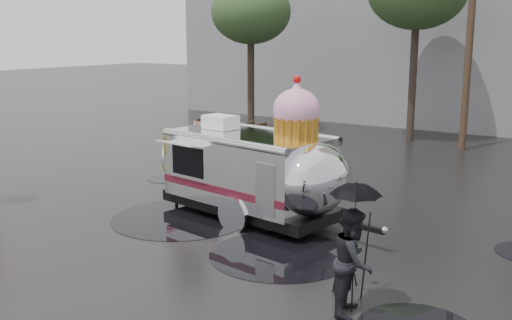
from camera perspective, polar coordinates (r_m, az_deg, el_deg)
The scene contains 9 objects.
ground at distance 14.05m, azimuth -6.31°, elevation -7.06°, with size 120.00×120.00×0.00m, color black.
puddles at distance 14.60m, azimuth -0.76°, elevation -6.24°, with size 12.27×8.38×0.01m.
utility_pole at distance 24.93m, azimuth 19.73°, elevation 11.41°, with size 1.60×0.28×9.00m.
tree_left at distance 27.93m, azimuth -0.50°, elevation 13.85°, with size 3.64×3.64×6.95m.
barricade_row at distance 24.92m, azimuth -1.60°, elevation 2.63°, with size 4.30×0.80×1.00m.
airstream_trailer at distance 14.94m, azimuth -0.41°, elevation -0.65°, with size 6.83×2.97×3.71m.
person_right at distance 10.09m, azimuth 9.25°, elevation -9.51°, with size 0.86×0.48×1.79m, color black.
umbrella_black at distance 9.77m, azimuth 9.45°, elevation -4.02°, with size 1.03×1.03×2.25m.
tripod at distance 10.82m, azimuth 9.11°, elevation -7.74°, with size 0.58×0.65×1.57m.
Camera 1 is at (8.54, -10.19, 4.56)m, focal length 42.00 mm.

